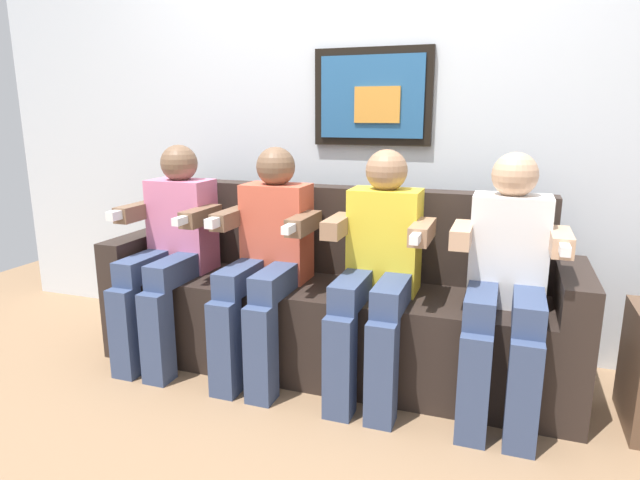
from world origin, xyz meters
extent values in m
plane|color=#8C6B4C|center=(0.00, 0.00, 0.00)|extent=(6.15, 6.15, 0.00)
cube|color=silver|center=(0.00, 0.77, 1.30)|extent=(4.73, 0.05, 2.60)
cube|color=black|center=(0.09, 0.72, 1.35)|extent=(0.63, 0.03, 0.50)
cube|color=#26598C|center=(0.09, 0.71, 1.35)|extent=(0.55, 0.02, 0.42)
cube|color=orange|center=(0.12, 0.70, 1.31)|extent=(0.24, 0.02, 0.18)
cube|color=#2D231E|center=(0.00, 0.29, 0.23)|extent=(2.05, 0.58, 0.45)
cube|color=#2D231E|center=(0.00, 0.51, 0.68)|extent=(2.05, 0.14, 0.45)
cube|color=#2D231E|center=(-1.10, 0.29, 0.31)|extent=(0.14, 0.58, 0.62)
cube|color=#2D231E|center=(1.10, 0.29, 0.31)|extent=(0.14, 0.58, 0.62)
cube|color=pink|center=(-0.82, 0.28, 0.69)|extent=(0.32, 0.20, 0.48)
sphere|color=brown|center=(-0.82, 0.28, 1.02)|extent=(0.19, 0.19, 0.19)
cube|color=#38476B|center=(-0.91, 0.08, 0.51)|extent=(0.12, 0.40, 0.12)
cube|color=#38476B|center=(-0.73, 0.08, 0.51)|extent=(0.12, 0.40, 0.12)
cube|color=#38476B|center=(-0.91, -0.12, 0.23)|extent=(0.12, 0.12, 0.45)
cube|color=#38476B|center=(-0.73, -0.12, 0.23)|extent=(0.12, 0.12, 0.45)
cube|color=brown|center=(-1.01, 0.16, 0.77)|extent=(0.08, 0.28, 0.08)
cube|color=brown|center=(-0.63, 0.16, 0.77)|extent=(0.08, 0.28, 0.08)
cube|color=white|center=(-0.63, 0.00, 0.78)|extent=(0.04, 0.13, 0.04)
cube|color=white|center=(-1.01, 0.00, 0.78)|extent=(0.04, 0.10, 0.04)
cube|color=#D8593F|center=(-0.27, 0.28, 0.69)|extent=(0.32, 0.20, 0.48)
sphere|color=brown|center=(-0.27, 0.28, 1.02)|extent=(0.19, 0.19, 0.19)
cube|color=#38476B|center=(-0.36, 0.08, 0.51)|extent=(0.12, 0.40, 0.12)
cube|color=#38476B|center=(-0.18, 0.08, 0.51)|extent=(0.12, 0.40, 0.12)
cube|color=#38476B|center=(-0.36, -0.12, 0.23)|extent=(0.12, 0.12, 0.45)
cube|color=#38476B|center=(-0.18, -0.12, 0.23)|extent=(0.12, 0.12, 0.45)
cube|color=brown|center=(-0.46, 0.16, 0.77)|extent=(0.08, 0.28, 0.08)
cube|color=brown|center=(-0.08, 0.16, 0.77)|extent=(0.08, 0.28, 0.08)
cube|color=white|center=(-0.08, 0.00, 0.78)|extent=(0.04, 0.13, 0.04)
cube|color=white|center=(-0.46, 0.00, 0.78)|extent=(0.04, 0.10, 0.04)
cube|color=yellow|center=(0.27, 0.28, 0.69)|extent=(0.32, 0.20, 0.48)
sphere|color=#9E7556|center=(0.27, 0.28, 1.02)|extent=(0.19, 0.19, 0.19)
cube|color=#38476B|center=(0.18, 0.08, 0.51)|extent=(0.12, 0.40, 0.12)
cube|color=#38476B|center=(0.36, 0.08, 0.51)|extent=(0.12, 0.40, 0.12)
cube|color=#38476B|center=(0.18, -0.12, 0.23)|extent=(0.12, 0.12, 0.45)
cube|color=#38476B|center=(0.36, -0.12, 0.23)|extent=(0.12, 0.12, 0.45)
cube|color=#9E7556|center=(0.08, 0.16, 0.77)|extent=(0.08, 0.28, 0.08)
cube|color=#9E7556|center=(0.46, 0.16, 0.77)|extent=(0.08, 0.28, 0.08)
cube|color=white|center=(0.46, 0.00, 0.78)|extent=(0.04, 0.13, 0.04)
cube|color=white|center=(0.82, 0.28, 0.69)|extent=(0.32, 0.20, 0.48)
sphere|color=tan|center=(0.82, 0.28, 1.02)|extent=(0.19, 0.19, 0.19)
cube|color=#38476B|center=(0.73, 0.08, 0.51)|extent=(0.12, 0.40, 0.12)
cube|color=#38476B|center=(0.91, 0.08, 0.51)|extent=(0.12, 0.40, 0.12)
cube|color=#38476B|center=(0.73, -0.12, 0.23)|extent=(0.12, 0.12, 0.45)
cube|color=#38476B|center=(0.91, -0.12, 0.23)|extent=(0.12, 0.12, 0.45)
cube|color=tan|center=(0.63, 0.16, 0.77)|extent=(0.08, 0.28, 0.08)
cube|color=tan|center=(1.01, 0.16, 0.77)|extent=(0.08, 0.28, 0.08)
cube|color=white|center=(1.01, 0.00, 0.78)|extent=(0.04, 0.13, 0.04)
camera|label=1|loc=(0.80, -2.11, 1.26)|focal=30.16mm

